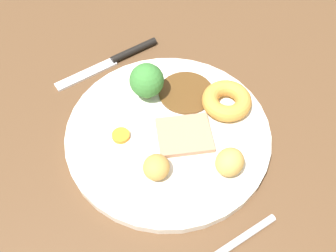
# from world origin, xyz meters

# --- Properties ---
(dining_table) EXTENTS (1.20, 0.84, 0.04)m
(dining_table) POSITION_xyz_m (0.00, 0.00, 0.02)
(dining_table) COLOR brown
(dining_table) RESTS_ON ground
(dinner_plate) EXTENTS (0.29, 0.29, 0.01)m
(dinner_plate) POSITION_xyz_m (-0.01, 0.03, 0.04)
(dinner_plate) COLOR silver
(dinner_plate) RESTS_ON dining_table
(gravy_pool) EXTENTS (0.08, 0.08, 0.00)m
(gravy_pool) POSITION_xyz_m (0.03, -0.03, 0.05)
(gravy_pool) COLOR #563819
(gravy_pool) RESTS_ON dinner_plate
(meat_slice_main) EXTENTS (0.08, 0.09, 0.01)m
(meat_slice_main) POSITION_xyz_m (-0.03, 0.01, 0.05)
(meat_slice_main) COLOR tan
(meat_slice_main) RESTS_ON dinner_plate
(yorkshire_pudding) EXTENTS (0.07, 0.07, 0.02)m
(yorkshire_pudding) POSITION_xyz_m (-0.02, -0.07, 0.06)
(yorkshire_pudding) COLOR #C68938
(yorkshire_pudding) RESTS_ON dinner_plate
(roast_potato_left) EXTENTS (0.05, 0.05, 0.04)m
(roast_potato_left) POSITION_xyz_m (-0.10, -0.01, 0.07)
(roast_potato_left) COLOR tan
(roast_potato_left) RESTS_ON dinner_plate
(roast_potato_right) EXTENTS (0.05, 0.05, 0.03)m
(roast_potato_right) POSITION_xyz_m (-0.06, 0.07, 0.06)
(roast_potato_right) COLOR #BC8C42
(roast_potato_right) RESTS_ON dinner_plate
(carrot_coin_front) EXTENTS (0.02, 0.02, 0.01)m
(carrot_coin_front) POSITION_xyz_m (0.01, 0.09, 0.05)
(carrot_coin_front) COLOR orange
(carrot_coin_front) RESTS_ON dinner_plate
(broccoli_floret) EXTENTS (0.05, 0.05, 0.06)m
(broccoli_floret) POSITION_xyz_m (0.06, 0.02, 0.08)
(broccoli_floret) COLOR #8CB766
(broccoli_floret) RESTS_ON dinner_plate
(knife) EXTENTS (0.03, 0.19, 0.01)m
(knife) POSITION_xyz_m (0.16, 0.03, 0.04)
(knife) COLOR black
(knife) RESTS_ON dining_table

